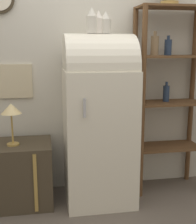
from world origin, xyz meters
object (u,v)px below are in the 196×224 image
Objects in this scene: refrigerator at (99,116)px; desk_lamp at (11,111)px; vase_right at (106,23)px; vase_left at (92,21)px; vase_center at (98,23)px; suitcase_trunk at (16,174)px.

refrigerator is 0.79m from desk_lamp.
vase_left is at bearing -179.64° from vase_right.
vase_center reaches higher than vase_right.
vase_left reaches higher than vase_center.
suitcase_trunk is 1.74× the size of desk_lamp.
vase_left is (0.71, -0.02, 1.38)m from suitcase_trunk.
suitcase_trunk is (-0.78, 0.03, -0.53)m from refrigerator.
desk_lamp is (-0.72, -0.02, -0.77)m from vase_left.
suitcase_trunk is 0.61m from desk_lamp.
vase_left is 1.18× the size of vase_right.
vase_center reaches higher than refrigerator.
vase_left is at bearing 1.27° from desk_lamp.
vase_right is 1.14m from desk_lamp.
vase_center is 1.04× the size of vase_right.
suitcase_trunk is 1.55m from vase_left.
suitcase_trunk is 1.60m from vase_right.
vase_right is (0.12, 0.00, -0.02)m from vase_left.
desk_lamp is (-0.85, -0.02, -0.76)m from vase_right.
vase_left is 0.12m from vase_right.
suitcase_trunk is at bearing 177.64° from refrigerator.
desk_lamp reaches higher than suitcase_trunk.
vase_center is 0.52× the size of desk_lamp.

